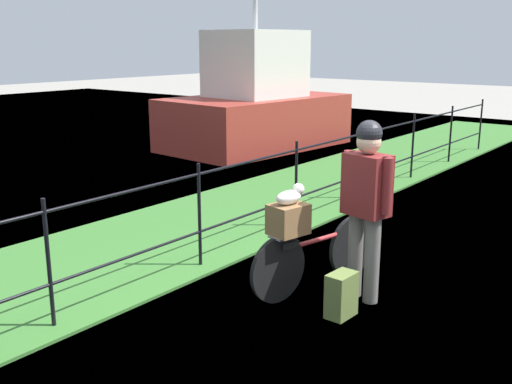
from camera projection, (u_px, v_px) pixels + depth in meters
name	position (u px, v px, depth m)	size (l,w,h in m)	color
ground_plane	(375.00, 320.00, 5.19)	(60.00, 60.00, 0.00)	gray
grass_strip	(140.00, 247.00, 7.00)	(27.00, 2.40, 0.03)	#38702D
iron_fence	(199.00, 208.00, 6.26)	(18.04, 0.04, 1.13)	black
bicycle_main	(316.00, 256.00, 5.79)	(1.63, 0.40, 0.64)	black
wooden_crate	(288.00, 219.00, 5.46)	(0.34, 0.27, 0.28)	brown
terrier_dog	(291.00, 196.00, 5.42)	(0.32, 0.20, 0.18)	silver
cyclist_person	(366.00, 195.00, 5.40)	(0.34, 0.53, 1.68)	slate
backpack_on_paving	(341.00, 295.00, 5.23)	(0.28, 0.18, 0.40)	olive
moored_boat_near	(255.00, 106.00, 13.53)	(4.35, 2.75, 4.20)	#9E3328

